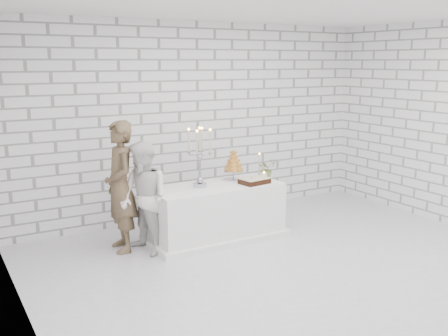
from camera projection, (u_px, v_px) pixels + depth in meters
The scene contains 13 objects.
ground at pixel (295, 266), 6.18m from camera, with size 6.00×5.00×0.01m, color silver.
ceiling at pixel (303, 5), 5.57m from camera, with size 6.00×5.00×0.01m, color white.
wall_back at pixel (198, 121), 7.99m from camera, with size 6.00×0.01×3.00m, color white.
wall_left at pixel (21, 170), 4.39m from camera, with size 0.01×5.00×3.00m, color white.
cake_table at pixel (216, 212), 7.09m from camera, with size 1.80×0.80×0.75m, color white.
groom at pixel (120, 187), 6.54m from camera, with size 0.62×0.40×1.69m, color brown.
bride at pixel (144, 199), 6.45m from camera, with size 0.70×0.54×1.44m, color white.
candelabra at pixel (200, 157), 6.85m from camera, with size 0.33×0.33×0.81m, color #9E9DA8, non-canonical shape.
croquembouche at pixel (234, 165), 7.28m from camera, with size 0.29×0.29×0.45m, color #9A6121, non-canonical shape.
chocolate_cake at pixel (254, 181), 7.11m from camera, with size 0.38×0.27×0.08m, color black.
pillar_candle at pixel (264, 177), 7.24m from camera, with size 0.08×0.08×0.12m, color white.
extra_taper at pixel (259, 165), 7.57m from camera, with size 0.06×0.06×0.32m, color beige.
flowers at pixel (267, 168), 7.41m from camera, with size 0.26×0.23×0.29m, color #4C6530.
Camera 1 is at (-3.67, -4.58, 2.41)m, focal length 41.30 mm.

